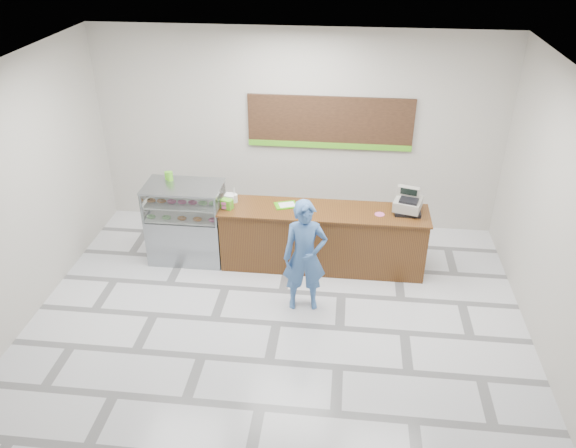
# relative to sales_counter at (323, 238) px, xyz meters

# --- Properties ---
(floor) EXTENTS (7.00, 7.00, 0.00)m
(floor) POSITION_rel_sales_counter_xyz_m (-0.55, -1.55, -0.52)
(floor) COLOR silver
(floor) RESTS_ON ground
(back_wall) EXTENTS (7.00, 0.00, 7.00)m
(back_wall) POSITION_rel_sales_counter_xyz_m (-0.55, 1.45, 1.23)
(back_wall) COLOR #BAB5AB
(back_wall) RESTS_ON floor
(ceiling) EXTENTS (7.00, 7.00, 0.00)m
(ceiling) POSITION_rel_sales_counter_xyz_m (-0.55, -1.55, 2.98)
(ceiling) COLOR silver
(ceiling) RESTS_ON back_wall
(sales_counter) EXTENTS (3.26, 0.76, 1.03)m
(sales_counter) POSITION_rel_sales_counter_xyz_m (0.00, 0.00, 0.00)
(sales_counter) COLOR #553211
(sales_counter) RESTS_ON floor
(display_case) EXTENTS (1.22, 0.72, 1.33)m
(display_case) POSITION_rel_sales_counter_xyz_m (-2.22, -0.00, 0.16)
(display_case) COLOR gray
(display_case) RESTS_ON floor
(menu_board) EXTENTS (2.80, 0.06, 0.90)m
(menu_board) POSITION_rel_sales_counter_xyz_m (-0.00, 1.41, 1.42)
(menu_board) COLOR black
(menu_board) RESTS_ON back_wall
(cash_register) EXTENTS (0.49, 0.50, 0.37)m
(cash_register) POSITION_rel_sales_counter_xyz_m (1.28, 0.09, 0.65)
(cash_register) COLOR black
(cash_register) RESTS_ON sales_counter
(card_terminal) EXTENTS (0.12, 0.17, 0.04)m
(card_terminal) POSITION_rel_sales_counter_xyz_m (1.23, 0.06, 0.53)
(card_terminal) COLOR black
(card_terminal) RESTS_ON sales_counter
(serving_tray) EXTENTS (0.40, 0.34, 0.02)m
(serving_tray) POSITION_rel_sales_counter_xyz_m (-0.60, 0.07, 0.52)
(serving_tray) COLOR #42B20D
(serving_tray) RESTS_ON sales_counter
(napkin_box) EXTENTS (0.16, 0.16, 0.13)m
(napkin_box) POSITION_rel_sales_counter_xyz_m (-1.50, 0.11, 0.58)
(napkin_box) COLOR white
(napkin_box) RESTS_ON sales_counter
(straw_cup) EXTENTS (0.09, 0.09, 0.13)m
(straw_cup) POSITION_rel_sales_counter_xyz_m (-1.42, 0.11, 0.58)
(straw_cup) COLOR silver
(straw_cup) RESTS_ON sales_counter
(promo_box) EXTENTS (0.21, 0.17, 0.16)m
(promo_box) POSITION_rel_sales_counter_xyz_m (-1.50, -0.12, 0.59)
(promo_box) COLOR #55B121
(promo_box) RESTS_ON sales_counter
(donut_decal) EXTENTS (0.15, 0.15, 0.00)m
(donut_decal) POSITION_rel_sales_counter_xyz_m (0.86, -0.05, 0.52)
(donut_decal) COLOR #CF518C
(donut_decal) RESTS_ON sales_counter
(green_cup_left) EXTENTS (0.08, 0.08, 0.13)m
(green_cup_left) POSITION_rel_sales_counter_xyz_m (-2.52, 0.21, 0.88)
(green_cup_left) COLOR #55B121
(green_cup_left) RESTS_ON display_case
(green_cup_right) EXTENTS (0.09, 0.09, 0.15)m
(green_cup_right) POSITION_rel_sales_counter_xyz_m (-2.46, 0.17, 0.89)
(green_cup_right) COLOR #55B121
(green_cup_right) RESTS_ON display_case
(customer) EXTENTS (0.67, 0.49, 1.71)m
(customer) POSITION_rel_sales_counter_xyz_m (-0.20, -1.08, 0.34)
(customer) COLOR #3C64A1
(customer) RESTS_ON floor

